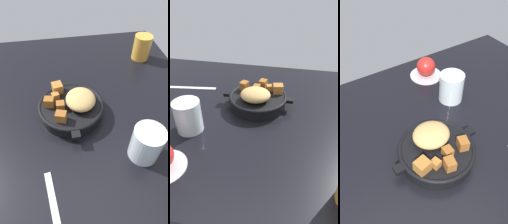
# 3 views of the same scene
# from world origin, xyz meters

# --- Properties ---
(ground_plane) EXTENTS (1.11, 0.80, 0.02)m
(ground_plane) POSITION_xyz_m (0.00, 0.00, -0.01)
(ground_plane) COLOR black
(cast_iron_skillet) EXTENTS (0.25, 0.20, 0.08)m
(cast_iron_skillet) POSITION_xyz_m (-0.06, -0.04, 0.03)
(cast_iron_skillet) COLOR black
(cast_iron_skillet) RESTS_ON ground_plane
(saucer_plate) EXTENTS (0.12, 0.12, 0.01)m
(saucer_plate) POSITION_xyz_m (0.12, 0.28, 0.00)
(saucer_plate) COLOR #B7BABF
(saucer_plate) RESTS_ON ground_plane
(red_apple) EXTENTS (0.07, 0.07, 0.07)m
(red_apple) POSITION_xyz_m (0.12, 0.28, 0.04)
(red_apple) COLOR red
(red_apple) RESTS_ON saucer_plate
(water_glass_tall) EXTENTS (0.08, 0.08, 0.10)m
(water_glass_tall) POSITION_xyz_m (0.12, 0.13, 0.05)
(water_glass_tall) COLOR silver
(water_glass_tall) RESTS_ON ground_plane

